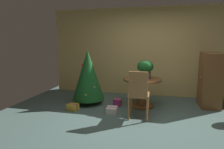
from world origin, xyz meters
TOP-DOWN VIEW (x-y plane):
  - ground_plane at (0.00, 0.00)m, footprint 6.60×6.60m
  - back_wall_panel at (0.00, 2.20)m, footprint 6.00×0.10m
  - round_dining_table at (-0.12, 1.02)m, footprint 0.93×0.93m
  - flower_vase at (-0.05, 1.08)m, footprint 0.40×0.40m
  - wooden_chair_near at (-0.12, 0.19)m, footprint 0.42×0.43m
  - holiday_tree at (-1.49, 0.94)m, footprint 0.82×0.82m
  - gift_box_gold at (-1.68, 0.37)m, footprint 0.28×0.24m
  - gift_box_cream at (-0.73, 0.40)m, footprint 0.26×0.29m
  - gift_box_purple at (-0.72, 0.93)m, footprint 0.20×0.19m
  - wooden_cabinet at (1.51, 1.41)m, footprint 0.47×0.67m

SIDE VIEW (x-z plane):
  - ground_plane at x=0.00m, z-range 0.00..0.00m
  - gift_box_cream at x=-0.73m, z-range 0.00..0.13m
  - gift_box_gold at x=-1.68m, z-range 0.00..0.15m
  - gift_box_purple at x=-0.72m, z-range 0.00..0.18m
  - round_dining_table at x=-0.12m, z-range 0.09..0.79m
  - wooden_chair_near at x=-0.12m, z-range 0.06..1.08m
  - wooden_cabinet at x=1.51m, z-range 0.00..1.34m
  - holiday_tree at x=-1.49m, z-range 0.06..1.46m
  - flower_vase at x=-0.05m, z-range 0.73..1.18m
  - back_wall_panel at x=0.00m, z-range 0.00..2.60m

